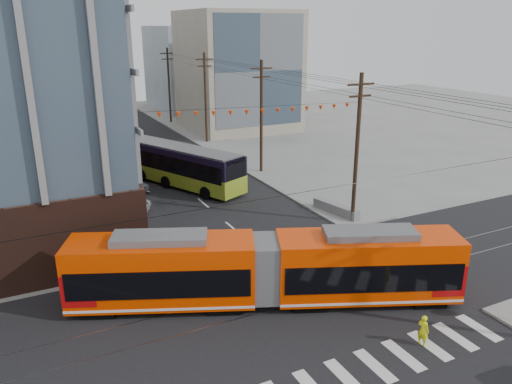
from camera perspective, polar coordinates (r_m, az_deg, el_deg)
ground at (r=25.80m, az=10.50°, el=-14.81°), size 160.00×160.00×0.00m
bg_bldg_ne_near at (r=71.55m, az=-2.16°, el=13.64°), size 14.00×14.00×16.00m
bg_bldg_ne_far at (r=90.83m, az=-6.37°, el=13.94°), size 16.00×16.00×14.00m
utility_pole_far at (r=76.63m, az=-9.91°, el=11.83°), size 0.30×0.30×11.00m
streetcar at (r=26.31m, az=1.12°, el=-8.84°), size 19.75×10.64×3.91m
city_bus at (r=46.07m, az=-8.56°, el=3.00°), size 8.17×13.34×3.78m
parked_car_silver at (r=32.61m, az=-9.87°, el=-5.96°), size 1.69×4.25×1.37m
parked_car_white at (r=39.64m, az=-13.61°, el=-1.77°), size 3.55×4.89×1.32m
parked_car_grey at (r=45.68m, az=-14.60°, el=0.83°), size 3.48×5.03×1.28m
pedestrian at (r=24.93m, az=18.57°, el=-14.75°), size 0.50×0.63×1.54m
jersey_barrier at (r=39.33m, az=9.10°, el=-1.98°), size 1.82×4.43×0.86m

